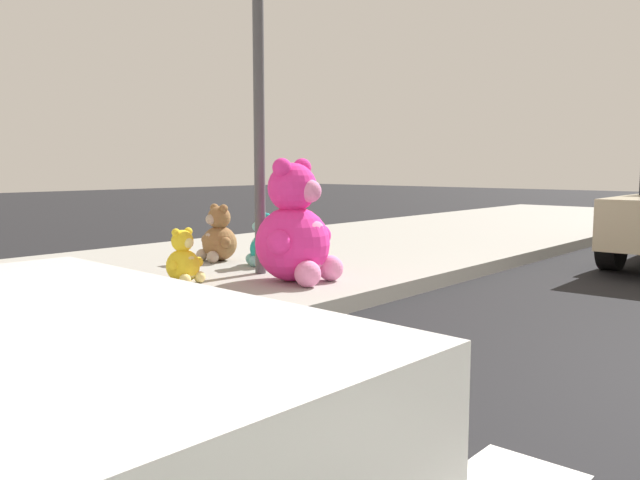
{
  "coord_description": "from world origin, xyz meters",
  "views": [
    {
      "loc": [
        -3.47,
        -0.31,
        1.24
      ],
      "look_at": [
        1.0,
        3.6,
        0.55
      ],
      "focal_mm": 36.18,
      "sensor_mm": 36.0,
      "label": 1
    }
  ],
  "objects": [
    {
      "name": "plush_pink_large",
      "position": [
        0.9,
        3.82,
        0.61
      ],
      "size": [
        0.89,
        0.8,
        1.16
      ],
      "color": "#F22D93",
      "rests_on": "sidewalk"
    },
    {
      "name": "plush_yellow",
      "position": [
        0.16,
        4.54,
        0.36
      ],
      "size": [
        0.4,
        0.35,
        0.51
      ],
      "color": "yellow",
      "rests_on": "sidewalk"
    },
    {
      "name": "plush_teal",
      "position": [
        1.41,
        4.77,
        0.38
      ],
      "size": [
        0.42,
        0.4,
        0.58
      ],
      "color": "teal",
      "rests_on": "sidewalk"
    },
    {
      "name": "plush_brown",
      "position": [
        1.28,
        5.4,
        0.41
      ],
      "size": [
        0.45,
        0.5,
        0.65
      ],
      "color": "olive",
      "rests_on": "sidewalk"
    },
    {
      "name": "sign_pole",
      "position": [
        1.0,
        4.4,
        1.85
      ],
      "size": [
        0.56,
        0.11,
        3.2
      ],
      "color": "#4C4C51",
      "rests_on": "sidewalk"
    },
    {
      "name": "sidewalk",
      "position": [
        0.0,
        5.2,
        0.07
      ],
      "size": [
        28.0,
        4.4,
        0.15
      ],
      "primitive_type": "cube",
      "color": "#9E9B93",
      "rests_on": "ground_plane"
    }
  ]
}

